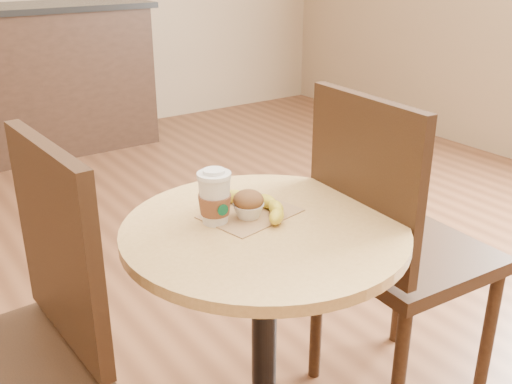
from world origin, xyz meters
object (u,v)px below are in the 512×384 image
chair_left (13,353)px  chair_right (392,244)px  banana (250,206)px  muffin (248,204)px  cafe_table (264,294)px  coffee_cup (215,199)px

chair_left → chair_right: bearing=81.0°
chair_left → banana: bearing=86.7°
chair_left → muffin: (0.62, -0.03, 0.22)m
cafe_table → chair_left: 0.63m
coffee_cup → chair_left: bearing=-177.6°
banana → cafe_table: bearing=-114.1°
cafe_table → muffin: (-0.01, 0.06, 0.24)m
chair_left → chair_right: 1.09m
chair_left → coffee_cup: bearing=87.0°
chair_right → cafe_table: bearing=89.6°
banana → muffin: bearing=-148.5°
cafe_table → chair_right: (0.46, -0.03, 0.03)m
cafe_table → chair_left: (-0.63, 0.09, 0.02)m
coffee_cup → banana: (0.11, -0.00, -0.04)m
chair_right → coffee_cup: bearing=81.0°
chair_right → banana: bearing=78.7°
coffee_cup → muffin: (0.09, -0.03, -0.03)m
banana → chair_left: bearing=163.5°
coffee_cup → muffin: 0.09m
chair_right → banana: 0.50m
chair_left → coffee_cup: size_ratio=7.11×
chair_right → coffee_cup: (-0.55, 0.12, 0.24)m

